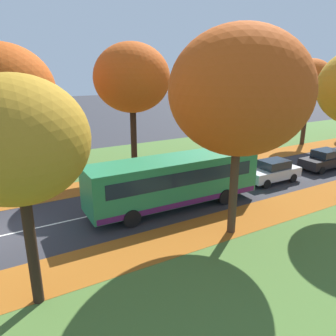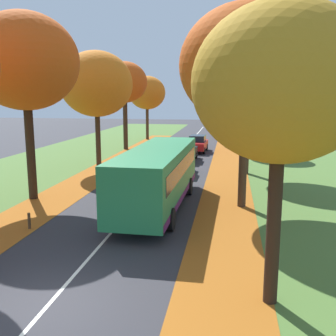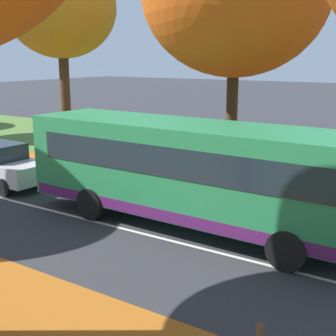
{
  "view_description": "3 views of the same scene",
  "coord_description": "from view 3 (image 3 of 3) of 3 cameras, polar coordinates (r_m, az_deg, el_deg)",
  "views": [
    {
      "loc": [
        16.62,
        0.23,
        7.96
      ],
      "look_at": [
        -0.26,
        10.05,
        1.93
      ],
      "focal_mm": 35.0,
      "sensor_mm": 36.0,
      "label": 1
    },
    {
      "loc": [
        4.7,
        -9.02,
        5.56
      ],
      "look_at": [
        1.6,
        10.46,
        1.87
      ],
      "focal_mm": 42.0,
      "sensor_mm": 36.0,
      "label": 2
    },
    {
      "loc": [
        -9.78,
        3.22,
        4.79
      ],
      "look_at": [
        2.08,
        11.03,
        1.39
      ],
      "focal_mm": 50.0,
      "sensor_mm": 36.0,
      "label": 3
    }
  ],
  "objects": [
    {
      "name": "tree_right_mid",
      "position": [
        22.43,
        -12.92,
        18.45
      ],
      "size": [
        4.93,
        4.93,
        9.12
      ],
      "color": "#422D1E",
      "rests_on": "ground"
    },
    {
      "name": "leaf_litter_right",
      "position": [
        18.59,
        -3.39,
        -1.44
      ],
      "size": [
        2.8,
        60.0,
        0.0
      ],
      "primitive_type": "cube",
      "color": "#9E5619",
      "rests_on": "grass_verge_right"
    },
    {
      "name": "bus",
      "position": [
        13.09,
        3.25,
        -0.18
      ],
      "size": [
        2.83,
        10.45,
        2.98
      ],
      "color": "#237A47",
      "rests_on": "ground"
    },
    {
      "name": "grass_verge_right",
      "position": [
        25.78,
        -7.99,
        2.64
      ],
      "size": [
        12.0,
        90.0,
        0.01
      ],
      "primitive_type": "cube",
      "color": "#476B2D",
      "rests_on": "ground"
    }
  ]
}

